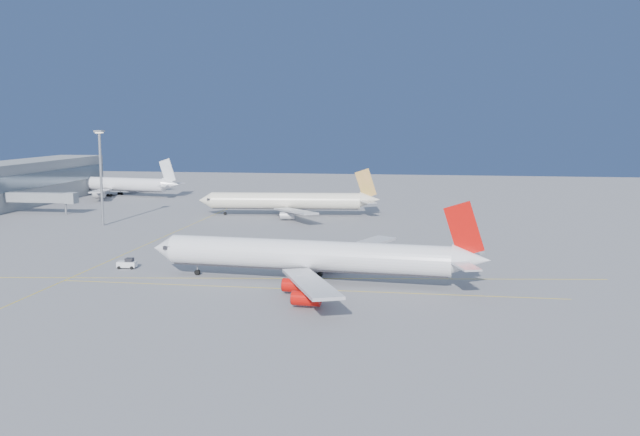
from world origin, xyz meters
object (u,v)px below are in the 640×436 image
(light_mast, at_px, (101,170))
(airliner_third, at_px, (115,184))
(airliner_etihad, at_px, (289,201))
(pushback_tug, at_px, (127,264))
(airliner_virgin, at_px, (314,256))

(light_mast, bearing_deg, airliner_third, 112.28)
(airliner_etihad, relative_size, light_mast, 2.12)
(pushback_tug, distance_m, light_mast, 63.80)
(airliner_third, relative_size, pushback_tug, 14.50)
(airliner_etihad, distance_m, pushback_tug, 84.12)
(airliner_virgin, bearing_deg, light_mast, 144.54)
(airliner_third, relative_size, light_mast, 2.09)
(airliner_virgin, distance_m, pushback_tug, 39.30)
(airliner_third, xyz_separation_m, pushback_tug, (61.61, -128.47, -3.56))
(airliner_third, bearing_deg, light_mast, -58.53)
(airliner_third, bearing_deg, pushback_tug, -55.19)
(airliner_virgin, relative_size, airliner_etihad, 1.13)
(airliner_etihad, distance_m, light_mast, 56.63)
(airliner_virgin, height_order, airliner_third, airliner_virgin)
(light_mast, bearing_deg, airliner_virgin, -40.52)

